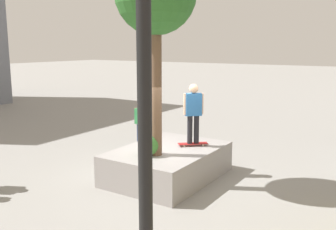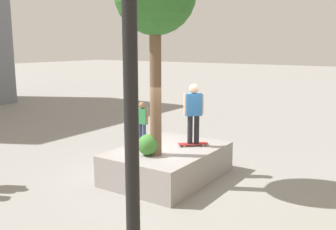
# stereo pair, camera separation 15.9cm
# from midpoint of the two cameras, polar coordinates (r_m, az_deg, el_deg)

# --- Properties ---
(ground_plane) EXTENTS (120.00, 120.00, 0.00)m
(ground_plane) POSITION_cam_midpoint_polar(r_m,az_deg,el_deg) (10.26, -0.47, -9.44)
(ground_plane) COLOR gray
(planter_ledge) EXTENTS (3.19, 2.28, 0.80)m
(planter_ledge) POSITION_cam_midpoint_polar(r_m,az_deg,el_deg) (10.17, 0.45, -7.23)
(planter_ledge) COLOR gray
(planter_ledge) RESTS_ON ground
(boxwood_shrub) EXTENTS (0.53, 0.53, 0.53)m
(boxwood_shrub) POSITION_cam_midpoint_polar(r_m,az_deg,el_deg) (9.41, -2.52, -4.49)
(boxwood_shrub) COLOR #3D7A33
(boxwood_shrub) RESTS_ON planter_ledge
(skateboard) EXTENTS (0.70, 0.73, 0.07)m
(skateboard) POSITION_cam_midpoint_polar(r_m,az_deg,el_deg) (10.33, 4.23, -4.34)
(skateboard) COLOR #A51E1E
(skateboard) RESTS_ON planter_ledge
(skateboarder) EXTENTS (0.43, 0.44, 1.61)m
(skateboarder) POSITION_cam_midpoint_polar(r_m,az_deg,el_deg) (10.13, 4.30, 0.83)
(skateboarder) COLOR black
(skateboarder) RESTS_ON skateboard
(traffic_light_corner) EXTENTS (0.37, 0.35, 4.93)m
(traffic_light_corner) POSITION_cam_midpoint_polar(r_m,az_deg,el_deg) (3.03, -4.32, 7.50)
(traffic_light_corner) COLOR black
(traffic_light_corner) RESTS_ON ground
(pedestrian_crossing) EXTENTS (0.23, 0.51, 1.52)m
(pedestrian_crossing) POSITION_cam_midpoint_polar(r_m,az_deg,el_deg) (13.56, -3.57, -0.69)
(pedestrian_crossing) COLOR navy
(pedestrian_crossing) RESTS_ON ground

